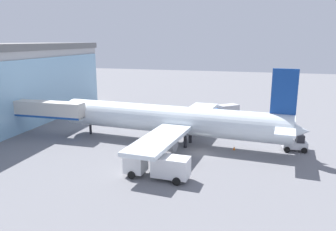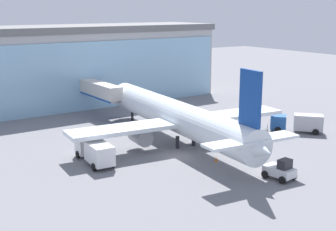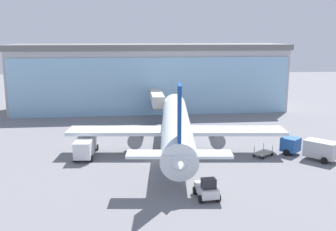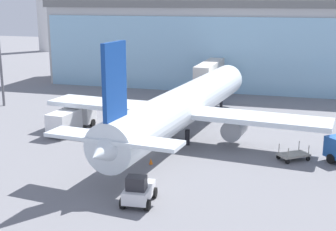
% 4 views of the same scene
% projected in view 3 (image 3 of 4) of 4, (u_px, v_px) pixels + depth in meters
% --- Properties ---
extents(ground, '(240.00, 240.00, 0.00)m').
position_uv_depth(ground, '(160.00, 161.00, 52.06)').
color(ground, slate).
extents(terminal_building, '(59.95, 16.29, 14.39)m').
position_uv_depth(terminal_building, '(150.00, 77.00, 87.04)').
color(terminal_building, '#B0B0B0').
rests_on(terminal_building, ground).
extents(jet_bridge, '(2.41, 14.31, 5.61)m').
position_uv_depth(jet_bridge, '(156.00, 98.00, 76.54)').
color(jet_bridge, beige).
rests_on(jet_bridge, ground).
extents(airplane, '(30.50, 37.54, 11.50)m').
position_uv_depth(airplane, '(176.00, 127.00, 56.00)').
color(airplane, white).
rests_on(airplane, ground).
extents(catering_truck, '(2.80, 7.40, 2.65)m').
position_uv_depth(catering_truck, '(86.00, 146.00, 53.84)').
color(catering_truck, silver).
rests_on(catering_truck, ground).
extents(fuel_truck, '(6.60, 6.83, 2.65)m').
position_uv_depth(fuel_truck, '(310.00, 148.00, 52.95)').
color(fuel_truck, '#2659A5').
rests_on(fuel_truck, ground).
extents(baggage_cart, '(3.18, 3.01, 1.50)m').
position_uv_depth(baggage_cart, '(263.00, 153.00, 53.91)').
color(baggage_cart, '#9E998C').
rests_on(baggage_cart, ground).
extents(pushback_tug, '(2.50, 3.39, 2.30)m').
position_uv_depth(pushback_tug, '(207.00, 189.00, 40.07)').
color(pushback_tug, silver).
rests_on(pushback_tug, ground).
extents(safety_cone_nose, '(0.36, 0.36, 0.55)m').
position_uv_depth(safety_cone_nose, '(179.00, 169.00, 48.02)').
color(safety_cone_nose, orange).
rests_on(safety_cone_nose, ground).
extents(safety_cone_wingtip, '(0.36, 0.36, 0.55)m').
position_uv_depth(safety_cone_wingtip, '(285.00, 153.00, 54.69)').
color(safety_cone_wingtip, orange).
rests_on(safety_cone_wingtip, ground).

